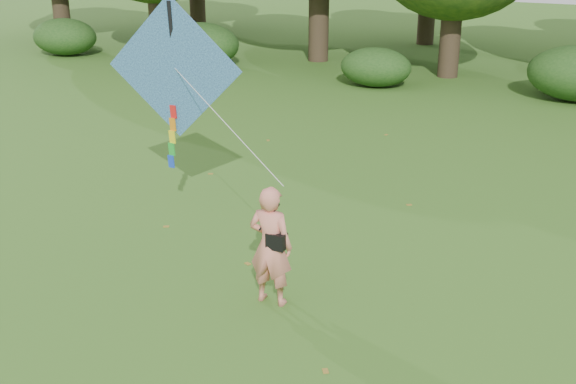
% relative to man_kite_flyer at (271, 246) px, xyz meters
% --- Properties ---
extents(ground, '(100.00, 100.00, 0.00)m').
position_rel_man_kite_flyer_xyz_m(ground, '(0.14, -0.93, -0.99)').
color(ground, '#265114').
rests_on(ground, ground).
extents(man_kite_flyer, '(0.73, 0.49, 1.98)m').
position_rel_man_kite_flyer_xyz_m(man_kite_flyer, '(0.00, 0.00, 0.00)').
color(man_kite_flyer, '#E07E69').
rests_on(man_kite_flyer, ground).
extents(crossbody_bag, '(0.43, 0.20, 0.75)m').
position_rel_man_kite_flyer_xyz_m(crossbody_bag, '(0.12, -0.03, 0.13)').
color(crossbody_bag, black).
rests_on(crossbody_bag, ground).
extents(flying_kite, '(4.76, 2.45, 3.41)m').
position_rel_man_kite_flyer_xyz_m(flying_kite, '(-3.14, 2.17, 2.14)').
color(flying_kite, '#2961B5').
rests_on(flying_kite, ground).
extents(shrub_band, '(39.15, 3.22, 1.88)m').
position_rel_man_kite_flyer_xyz_m(shrub_band, '(-0.58, 16.67, -0.14)').
color(shrub_band, '#264919').
rests_on(shrub_band, ground).
extents(fallen_leaves, '(8.70, 15.05, 0.01)m').
position_rel_man_kite_flyer_xyz_m(fallen_leaves, '(-0.45, 2.75, -0.99)').
color(fallen_leaves, olive).
rests_on(fallen_leaves, ground).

